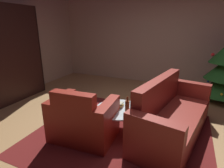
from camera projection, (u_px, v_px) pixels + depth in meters
The scene contains 9 objects.
ground_plane at pixel (132, 128), 3.14m from camera, with size 7.66×7.66×0.00m, color #A67C4D.
wall_back at pixel (164, 37), 5.20m from camera, with size 6.50×0.06×2.74m, color tan.
area_rug at pixel (121, 133), 2.98m from camera, with size 2.73×2.45×0.01m, color #5E1816.
bookshelf_unit at pixel (9, 56), 4.04m from camera, with size 0.38×1.83×2.14m.
armchair_red at pixel (83, 120), 2.78m from camera, with size 0.99×0.74×0.84m.
couch_red at pixel (171, 117), 2.87m from camera, with size 1.10×2.00×0.91m.
coffee_table at pixel (119, 110), 2.96m from camera, with size 0.77×0.77×0.40m.
book_stack_on_table at pixel (117, 104), 3.01m from camera, with size 0.23×0.15×0.08m.
bottle_on_table at pixel (127, 107), 2.75m from camera, with size 0.07×0.07×0.28m.
Camera 1 is at (0.76, -2.67, 1.69)m, focal length 29.06 mm.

